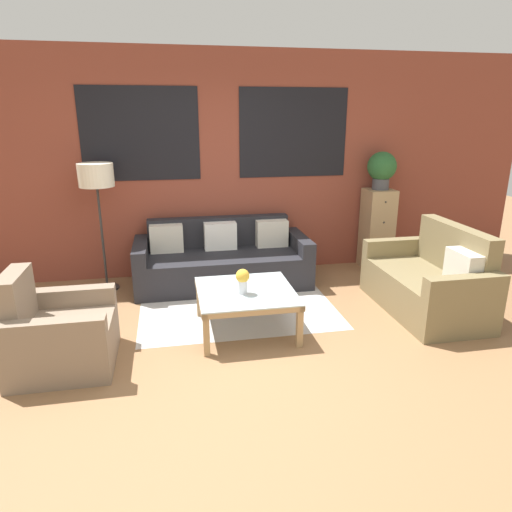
# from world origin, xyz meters

# --- Properties ---
(ground_plane) EXTENTS (16.00, 16.00, 0.00)m
(ground_plane) POSITION_xyz_m (0.00, 0.00, 0.00)
(ground_plane) COLOR #8E6642
(wall_back_brick) EXTENTS (8.40, 0.09, 2.80)m
(wall_back_brick) POSITION_xyz_m (0.00, 2.44, 1.41)
(wall_back_brick) COLOR brown
(wall_back_brick) RESTS_ON ground_plane
(rug) EXTENTS (2.10, 1.60, 0.00)m
(rug) POSITION_xyz_m (0.01, 1.20, 0.00)
(rug) COLOR #BCB7B2
(rug) RESTS_ON ground_plane
(couch_dark) EXTENTS (2.11, 0.88, 0.78)m
(couch_dark) POSITION_xyz_m (-0.05, 1.95, 0.28)
(couch_dark) COLOR #232328
(couch_dark) RESTS_ON ground_plane
(settee_vintage) EXTENTS (0.80, 1.46, 0.92)m
(settee_vintage) POSITION_xyz_m (2.02, 0.71, 0.31)
(settee_vintage) COLOR olive
(settee_vintage) RESTS_ON ground_plane
(armchair_corner) EXTENTS (0.80, 0.81, 0.84)m
(armchair_corner) POSITION_xyz_m (-1.62, 0.26, 0.28)
(armchair_corner) COLOR #84705B
(armchair_corner) RESTS_ON ground_plane
(coffee_table) EXTENTS (0.92, 0.92, 0.42)m
(coffee_table) POSITION_xyz_m (0.01, 0.60, 0.36)
(coffee_table) COLOR silver
(coffee_table) RESTS_ON ground_plane
(floor_lamp) EXTENTS (0.39, 0.39, 1.51)m
(floor_lamp) POSITION_xyz_m (-1.45, 2.02, 1.31)
(floor_lamp) COLOR #2D2D2D
(floor_lamp) RESTS_ON ground_plane
(drawer_cabinet) EXTENTS (0.37, 0.39, 1.08)m
(drawer_cabinet) POSITION_xyz_m (2.09, 2.17, 0.54)
(drawer_cabinet) COLOR tan
(drawer_cabinet) RESTS_ON ground_plane
(potted_plant) EXTENTS (0.38, 0.38, 0.49)m
(potted_plant) POSITION_xyz_m (2.09, 2.17, 1.36)
(potted_plant) COLOR #47474C
(potted_plant) RESTS_ON drawer_cabinet
(flower_vase) EXTENTS (0.13, 0.13, 0.24)m
(flower_vase) POSITION_xyz_m (-0.03, 0.52, 0.56)
(flower_vase) COLOR silver
(flower_vase) RESTS_ON coffee_table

